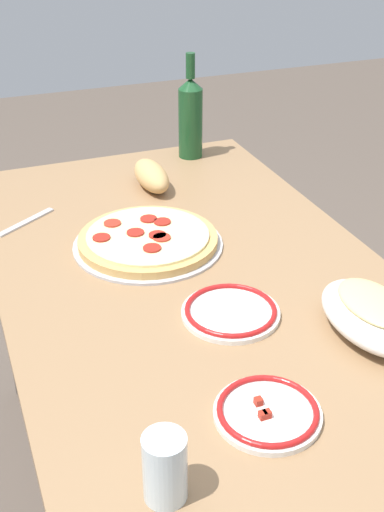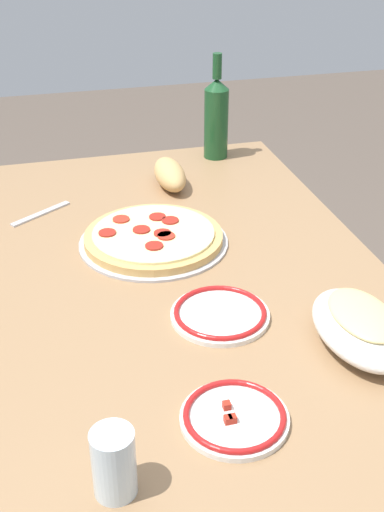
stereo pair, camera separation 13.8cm
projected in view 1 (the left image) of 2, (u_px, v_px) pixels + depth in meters
ground_plane at (192, 505)px, 1.78m from camera, size 8.00×8.00×0.00m
dining_table at (192, 317)px, 1.46m from camera, size 1.37×0.81×0.75m
pepperoni_pizza at (148, 240)px, 1.48m from camera, size 0.34×0.34×0.03m
baked_pasta_dish at (372, 314)px, 1.18m from camera, size 0.24×0.15×0.08m
wine_bottle at (190, 116)px, 1.89m from camera, size 0.07×0.07×0.30m
water_glass at (165, 468)px, 0.86m from camera, size 0.06×0.06×0.10m
side_plate_near at (268, 412)px, 1.01m from camera, size 0.17×0.17×0.02m
side_plate_far at (231, 311)px, 1.24m from camera, size 0.19×0.19×0.02m
bread_loaf at (151, 176)px, 1.74m from camera, size 0.18×0.08×0.07m
fork_left at (26, 222)px, 1.58m from camera, size 0.11×0.15×0.00m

